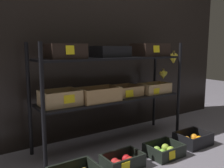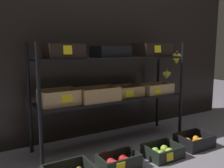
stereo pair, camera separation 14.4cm
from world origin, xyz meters
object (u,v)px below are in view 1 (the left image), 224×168
Objects in this scene: crate_ground_apple_red at (123,162)px; crate_ground_apple_green at (164,151)px; crate_ground_orange at (193,140)px; display_rack at (113,78)px.

crate_ground_apple_red is 1.07× the size of crate_ground_apple_green.
crate_ground_apple_red is 0.85m from crate_ground_orange.
crate_ground_apple_red is at bearing 179.01° from crate_ground_orange.
crate_ground_apple_red is 0.43m from crate_ground_apple_green.
display_rack is 0.81m from crate_ground_apple_green.
display_rack is at bearing 142.81° from crate_ground_orange.
crate_ground_apple_green is (0.43, -0.03, -0.00)m from crate_ground_apple_red.
crate_ground_orange is at bearing 2.07° from crate_ground_apple_green.
display_rack is 5.04× the size of crate_ground_apple_red.
display_rack is 5.00× the size of crate_ground_orange.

